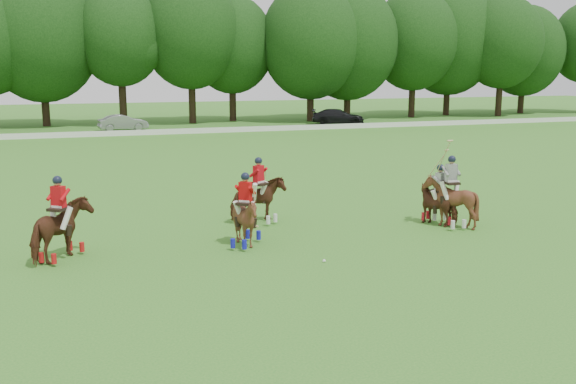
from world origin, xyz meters
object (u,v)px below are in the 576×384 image
object	(u,v)px
polo_stripe_b	(450,201)
polo_red_b	(259,200)
polo_ball	(324,261)
car_mid	(123,123)
polo_stripe_a	(439,203)
polo_red_c	(246,220)
polo_red_a	(61,229)
car_right	(338,117)

from	to	relation	value
polo_stripe_b	polo_red_b	bearing A→B (deg)	156.53
polo_stripe_b	polo_ball	xyz separation A→B (m)	(-5.62, -2.49, -0.85)
car_mid	polo_stripe_a	distance (m)	39.40
polo_stripe_a	polo_stripe_b	distance (m)	0.46
polo_red_b	car_mid	bearing A→B (deg)	92.57
car_mid	polo_stripe_a	size ratio (longest dim) A/B	1.59
polo_ball	polo_red_c	bearing A→B (deg)	125.00
polo_red_a	polo_stripe_a	bearing A→B (deg)	1.17
car_mid	polo_red_a	bearing A→B (deg)	166.08
polo_red_b	polo_stripe_b	world-z (taller)	polo_stripe_b
car_mid	polo_ball	size ratio (longest dim) A/B	46.57
car_right	polo_ball	distance (m)	45.42
car_mid	polo_ball	distance (m)	41.63
polo_red_b	polo_red_c	distance (m)	3.04
car_right	polo_red_c	distance (m)	44.01
car_right	polo_stripe_b	xyz separation A→B (m)	(-12.65, -39.09, 0.16)
car_right	car_mid	bearing A→B (deg)	112.37
car_right	polo_stripe_a	world-z (taller)	polo_stripe_a
polo_red_b	polo_ball	size ratio (longest dim) A/B	25.67
polo_stripe_a	polo_ball	distance (m)	6.22
car_right	polo_stripe_b	bearing A→B (deg)	-175.56
polo_red_b	polo_stripe_b	distance (m)	6.56
polo_red_b	polo_red_c	size ratio (longest dim) A/B	1.02
car_mid	polo_stripe_a	xyz separation A→B (m)	(7.50, -38.68, 0.05)
car_right	polo_red_c	xyz separation A→B (m)	(-19.89, -39.26, 0.07)
car_right	polo_red_b	size ratio (longest dim) A/B	2.20
polo_ball	car_mid	bearing A→B (deg)	92.81
polo_stripe_a	car_right	bearing A→B (deg)	71.68
polo_red_c	car_mid	bearing A→B (deg)	90.61
polo_red_a	polo_stripe_b	bearing A→B (deg)	-0.70
polo_stripe_a	polo_red_a	bearing A→B (deg)	-178.83
polo_red_b	polo_stripe_b	size ratio (longest dim) A/B	0.78
polo_red_b	polo_red_c	world-z (taller)	polo_red_b
polo_red_a	polo_ball	size ratio (longest dim) A/B	26.65
car_mid	car_right	bearing A→B (deg)	-96.79
car_mid	polo_ball	world-z (taller)	car_mid
polo_red_b	polo_stripe_a	world-z (taller)	polo_stripe_a
polo_red_a	polo_red_c	xyz separation A→B (m)	(5.29, -0.33, -0.07)
car_right	polo_red_b	bearing A→B (deg)	175.27
polo_ball	car_right	bearing A→B (deg)	66.29
polo_red_c	polo_red_b	bearing A→B (deg)	66.31
car_mid	polo_stripe_a	bearing A→B (deg)	-175.82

